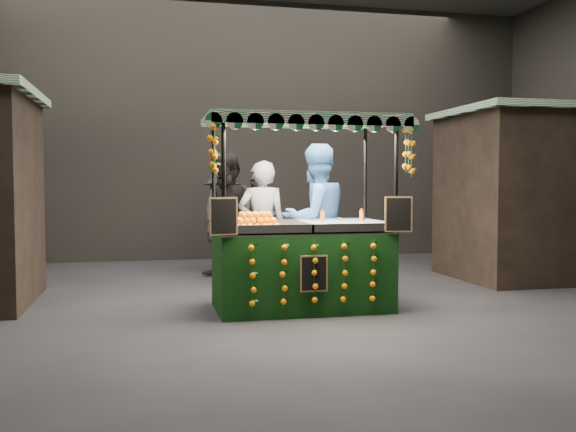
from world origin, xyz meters
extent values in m
plane|color=black|center=(0.00, 0.00, 0.00)|extent=(12.00, 12.00, 0.00)
cube|color=black|center=(0.00, 5.00, 2.50)|extent=(12.00, 0.10, 5.00)
cube|color=black|center=(4.40, 1.50, 1.25)|extent=(2.80, 2.00, 2.50)
cube|color=#135726|center=(4.40, 1.50, 2.55)|extent=(3.00, 2.20, 0.10)
cube|color=black|center=(0.12, -0.06, 0.45)|extent=(1.98, 1.08, 0.90)
cube|color=#B8BBBF|center=(0.12, -0.06, 0.92)|extent=(1.98, 1.08, 0.04)
cylinder|color=black|center=(-0.84, -0.57, 1.08)|extent=(0.04, 0.04, 2.16)
cylinder|color=black|center=(1.09, -0.57, 1.08)|extent=(0.04, 0.04, 2.16)
cylinder|color=black|center=(-0.84, 0.45, 1.08)|extent=(0.04, 0.04, 2.16)
cylinder|color=black|center=(1.09, 0.45, 1.08)|extent=(0.04, 0.04, 2.16)
cube|color=#135726|center=(0.12, -0.06, 2.19)|extent=(2.20, 1.30, 0.07)
cube|color=white|center=(0.66, -0.06, 0.97)|extent=(0.88, 0.97, 0.07)
cube|color=black|center=(-0.85, -0.63, 1.12)|extent=(0.30, 0.09, 0.40)
cube|color=black|center=(1.10, -0.63, 1.12)|extent=(0.30, 0.09, 0.40)
cube|color=black|center=(0.12, -0.64, 0.49)|extent=(0.31, 0.02, 0.40)
imported|color=slate|center=(-0.13, 1.07, 0.88)|extent=(0.69, 0.50, 1.76)
imported|color=#2A5286|center=(0.50, 0.71, 0.99)|extent=(1.15, 1.02, 1.97)
imported|color=black|center=(-0.02, 1.80, 0.82)|extent=(0.67, 0.52, 1.64)
imported|color=black|center=(-0.38, 2.51, 0.96)|extent=(1.19, 1.13, 1.93)
imported|color=black|center=(-0.14, 3.65, 0.77)|extent=(0.98, 0.64, 1.54)
imported|color=black|center=(-0.40, 3.31, 0.84)|extent=(1.10, 1.24, 1.67)
camera|label=1|loc=(-1.61, -7.12, 1.47)|focal=39.09mm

